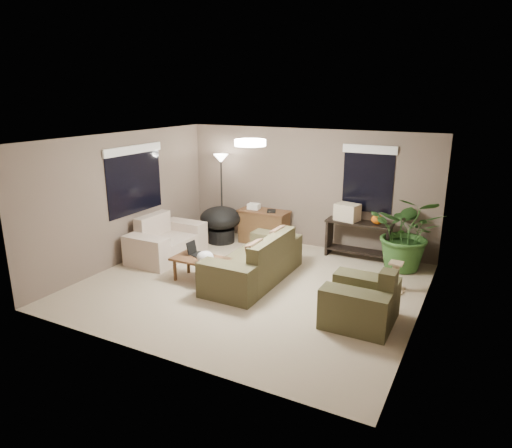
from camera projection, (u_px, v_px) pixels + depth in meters
The scene contains 20 objects.
room_shell at pixel (250, 215), 7.53m from camera, with size 5.50×5.50×5.50m.
main_sofa at pixel (256, 264), 8.02m from camera, with size 0.95×2.20×0.85m.
throw_pillows at pixel (269, 247), 7.81m from camera, with size 0.24×1.35×0.47m.
loveseat at pixel (166, 243), 9.16m from camera, with size 0.90×1.60×0.85m.
armchair at pixel (361, 303), 6.54m from camera, with size 0.95×1.00×0.85m.
coffee_table at pixel (201, 262), 7.98m from camera, with size 1.00×0.55×0.42m.
laptop at pixel (196, 252), 8.10m from camera, with size 0.40×0.35×0.24m.
plastic_bag at pixel (205, 257), 7.71m from camera, with size 0.30×0.27×0.21m, color white.
desk at pixel (264, 227), 9.97m from camera, with size 1.10×0.50×0.75m.
desk_papers at pixel (257, 207), 9.92m from camera, with size 0.71×0.30×0.12m.
console_table at pixel (358, 237), 9.08m from camera, with size 1.30×0.40×0.75m.
pumpkin at pixel (377, 219), 8.81m from camera, with size 0.23×0.23×0.19m, color orange.
cardboard_box at pixel (347, 212), 9.06m from camera, with size 0.45×0.34×0.34m, color beige.
papasan_chair at pixel (221, 222), 10.05m from camera, with size 1.12×1.12×0.80m.
floor_lamp at pixel (221, 169), 10.02m from camera, with size 0.32×0.32×1.91m.
ceiling_fixture at pixel (250, 143), 7.20m from camera, with size 0.50×0.50×0.10m, color white.
houseplant at pixel (407, 241), 8.44m from camera, with size 1.30×1.44×1.12m, color #2D5923.
cat_scratching_post at pixel (395, 278), 7.62m from camera, with size 0.32×0.32×0.50m.
window_left at pixel (134, 169), 8.86m from camera, with size 0.05×1.56×1.33m.
window_back at pixel (369, 168), 8.92m from camera, with size 1.06×0.05×1.33m.
Camera 1 is at (3.45, -6.41, 3.20)m, focal length 32.00 mm.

